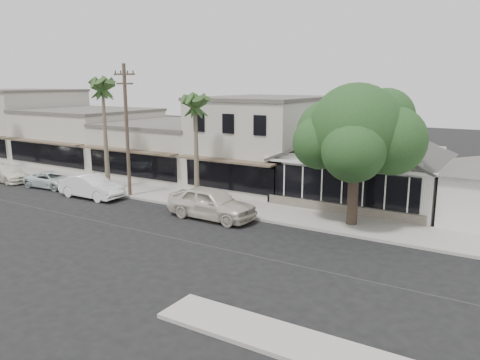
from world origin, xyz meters
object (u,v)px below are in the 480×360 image
Objects in this scene: car_0 at (212,203)px; utility_pole at (127,128)px; car_2 at (52,180)px; car_1 at (91,186)px; shade_tree at (356,133)px; car_3 at (7,173)px.

utility_pole is at bearing 82.00° from car_0.
car_1 is at bearing -101.85° from car_2.
car_3 is at bearing -173.58° from shade_tree.
car_2 is (-5.00, 0.58, -0.20)m from car_1.
utility_pole is 8.79m from car_0.
car_2 is (-14.89, 0.35, -0.32)m from car_0.
utility_pole is at bearing -79.34° from car_3.
car_3 is at bearing 91.48° from car_0.
shade_tree reaches higher than car_2.
shade_tree is at bearing -80.54° from car_1.
shade_tree reaches higher than car_0.
utility_pole is at bearing -173.46° from shade_tree.
shade_tree reaches higher than car_3.
shade_tree is at bearing -66.38° from car_0.
car_1 is 5.04m from car_2.
car_3 is 0.59× the size of shade_tree.
car_3 is 27.79m from shade_tree.
car_1 reaches higher than car_2.
car_1 is 18.09m from shade_tree.
utility_pole reaches higher than car_3.
car_0 is 9.89m from car_1.
car_3 is at bearing 89.37° from car_2.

